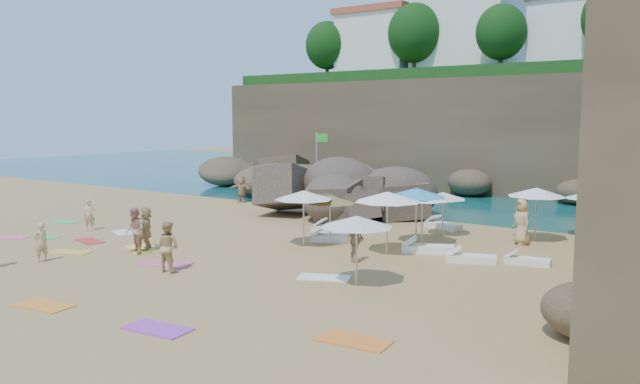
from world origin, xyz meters
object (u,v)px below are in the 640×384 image
Objects in this scene: rock_outcrop at (337,213)px; parasol_0 at (361,177)px; lounger_0 at (333,229)px; person_stand_1 at (168,246)px; parasol_1 at (443,196)px; person_stand_6 at (41,242)px; parasol_2 at (590,195)px; person_stand_4 at (522,222)px; person_stand_0 at (89,215)px; person_stand_3 at (355,240)px; person_stand_2 at (377,196)px; flag_pole at (319,158)px; person_stand_5 at (241,189)px.

parasol_0 reaches higher than rock_outcrop.
lounger_0 is 9.39m from person_stand_1.
parasol_1 reaches higher than person_stand_6.
rock_outcrop is at bearing 173.51° from person_stand_6.
parasol_2 is (12.14, -0.47, -0.06)m from parasol_0.
person_stand_1 is 1.21× the size of person_stand_6.
person_stand_1 is 0.91× the size of person_stand_4.
person_stand_0 is 13.77m from person_stand_3.
parasol_1 is at bearing -19.60° from rock_outcrop.
lounger_0 is 1.06× the size of person_stand_2.
person_stand_3 is (5.32, -10.85, -0.08)m from person_stand_2.
lounger_0 is (-4.41, -2.27, -1.64)m from parasol_1.
person_stand_2 is 12.09m from person_stand_3.
person_stand_0 is 0.99× the size of person_stand_6.
person_stand_1 is (5.74, -17.17, -1.93)m from flag_pole.
person_stand_6 is (-9.53, -6.58, -0.11)m from person_stand_3.
rock_outcrop is 14.48m from person_stand_1.
lounger_0 is (2.23, -6.08, -1.80)m from parasol_0.
person_stand_4 is (3.54, 0.03, -0.83)m from parasol_1.
person_stand_5 is (-0.65, 11.31, 0.12)m from person_stand_0.
parasol_2 is 3.95m from person_stand_4.
parasol_2 is 22.75m from person_stand_6.
person_stand_4 reaches higher than person_stand_0.
parasol_0 is 1.34× the size of person_stand_3.
flag_pole is 2.25× the size of lounger_0.
parasol_0 is at bearing -0.16° from person_stand_5.
person_stand_5 is at bearing -178.90° from parasol_2.
flag_pole reaches higher than person_stand_1.
person_stand_5 is (-10.39, 5.22, 0.69)m from lounger_0.
person_stand_1 is 5.26m from person_stand_6.
rock_outcrop is at bearing 67.41° from person_stand_2.
person_stand_5 is at bearing 168.73° from parasol_1.
person_stand_3 is 7.84m from person_stand_4.
parasol_2 is at bearing -31.07° from person_stand_3.
person_stand_0 is at bearing -121.41° from rock_outcrop.
person_stand_0 is 0.85× the size of person_stand_5.
person_stand_4 is at bearing 137.20° from person_stand_6.
parasol_2 is 1.18× the size of person_stand_2.
parasol_1 reaches higher than person_stand_4.
person_stand_0 is 6.42m from person_stand_6.
parasol_1 is 1.06× the size of lounger_0.
parasol_0 is at bearing -162.67° from person_stand_4.
person_stand_2 is 17.93m from person_stand_6.
parasol_0 is 1.33× the size of person_stand_5.
person_stand_5 is at bearing -64.04° from person_stand_1.
person_stand_5 reaches higher than rock_outcrop.
person_stand_3 is (10.28, -12.26, -1.97)m from flag_pole.
parasol_0 is (0.78, 1.17, 1.95)m from rock_outcrop.
person_stand_1 is 1.04× the size of person_stand_5.
person_stand_5 is at bearing 32.08° from person_stand_2.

